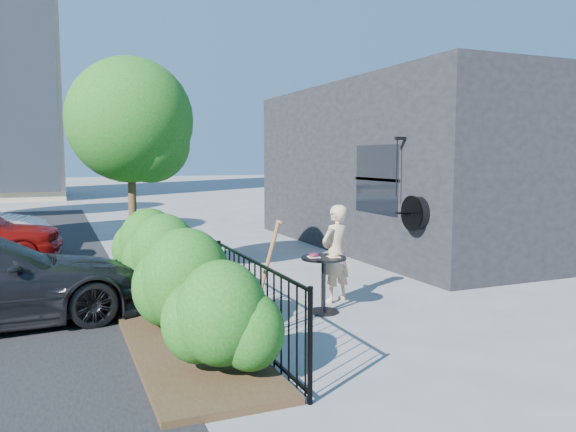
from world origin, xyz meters
name	(u,v)px	position (x,y,z in m)	size (l,w,h in m)	color
ground	(316,307)	(0.00, 0.00, 0.00)	(120.00, 120.00, 0.00)	gray
shop_building	(433,167)	(5.50, 4.50, 2.00)	(6.22, 9.00, 4.00)	black
fence	(219,279)	(-1.50, 0.00, 0.56)	(0.05, 6.05, 1.10)	black
planting_bed	(170,321)	(-2.20, 0.00, 0.04)	(1.30, 6.00, 0.08)	#382616
shrubs	(175,271)	(-2.10, 0.10, 0.70)	(1.10, 5.60, 1.24)	#135415
patio_tree	(134,128)	(-2.24, 2.76, 2.76)	(2.20, 2.20, 3.94)	#3F2B19
cafe_table	(324,274)	(-0.04, -0.32, 0.57)	(0.65, 0.65, 0.88)	black
woman	(336,253)	(0.42, 0.19, 0.76)	(0.56, 0.36, 1.52)	tan
shovel	(262,286)	(-1.26, -1.06, 0.66)	(0.51, 0.20, 1.51)	brown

